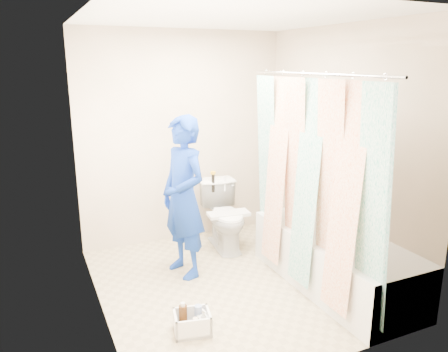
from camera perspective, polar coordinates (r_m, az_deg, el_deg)
name	(u,v)px	position (r m, az deg, el deg)	size (l,w,h in m)	color
floor	(232,283)	(4.29, 1.03, -13.81)	(2.60, 2.60, 0.00)	tan
ceiling	(233,17)	(3.79, 1.20, 20.07)	(2.40, 2.60, 0.02)	white
wall_back	(183,138)	(5.04, -5.33, 4.96)	(2.40, 0.02, 2.40)	beige
wall_front	(323,202)	(2.79, 12.79, -3.28)	(2.40, 0.02, 2.40)	beige
wall_left	(93,174)	(3.52, -16.76, 0.20)	(0.02, 2.60, 2.40)	beige
wall_right	(341,150)	(4.50, 15.03, 3.36)	(0.02, 2.60, 2.40)	beige
bathtub	(334,259)	(4.26, 14.15, -10.44)	(0.70, 1.75, 0.50)	silver
curtain_rod	(314,74)	(3.67, 11.68, 12.92)	(0.02, 0.02, 1.90)	silver
shower_curtain	(308,185)	(3.81, 10.96, -1.19)	(0.06, 1.75, 1.80)	white
toilet	(225,216)	(4.92, 0.15, -5.24)	(0.41, 0.73, 0.74)	silver
tank_lid	(229,214)	(4.79, 0.59, -4.97)	(0.45, 0.20, 0.03)	white
tank_internals	(216,181)	(4.98, -1.03, -0.65)	(0.18, 0.06, 0.24)	black
plumber	(184,197)	(4.20, -5.29, -2.79)	(0.57, 0.38, 1.57)	navy
cleaning_caddy	(193,323)	(3.58, -4.02, -18.61)	(0.32, 0.28, 0.21)	white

